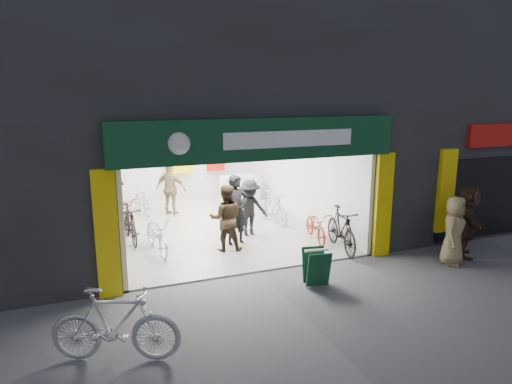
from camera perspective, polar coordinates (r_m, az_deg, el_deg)
ground at (r=10.57m, az=0.45°, el=-10.01°), size 60.00×60.00×0.00m
building at (r=14.77m, az=-3.51°, el=13.53°), size 17.00×10.27×8.00m
bike_left_front at (r=11.91m, az=-12.23°, el=-5.19°), size 0.82×1.90×0.97m
bike_left_midfront at (r=12.84m, az=-15.47°, el=-3.89°), size 0.62×1.77×1.05m
bike_left_midback at (r=14.25m, az=-16.10°, el=-2.41°), size 0.91×1.97×1.00m
bike_left_back at (r=15.75m, az=-14.07°, el=-1.02°), size 0.73×1.60×0.93m
bike_right_front at (r=11.96m, az=10.61°, el=-4.62°), size 0.85×1.96×1.14m
bike_right_mid at (r=12.62m, az=7.51°, el=-4.25°), size 0.89×1.72×0.86m
bike_right_back at (r=14.11m, az=2.04°, el=-2.00°), size 0.74×1.77×1.03m
parked_bike at (r=7.50m, az=-17.15°, el=-15.56°), size 2.04×1.26×1.19m
customer_a at (r=12.09m, az=-2.46°, el=-2.31°), size 0.78×0.60×1.91m
customer_b at (r=11.66m, az=-3.82°, el=-3.31°), size 1.00×0.87×1.75m
customer_c at (r=12.80m, az=-0.79°, el=-2.08°), size 1.14×0.75×1.64m
customer_d at (r=15.23m, az=-10.59°, el=0.38°), size 1.11×0.99×1.80m
pedestrian_near at (r=11.75m, az=23.47°, el=-4.46°), size 0.97×0.90×1.66m
pedestrian_far at (r=12.43m, az=24.85°, el=-3.27°), size 1.47×1.67×1.83m
sandwich_board at (r=9.84m, az=7.54°, el=-9.19°), size 0.57×0.59×0.78m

